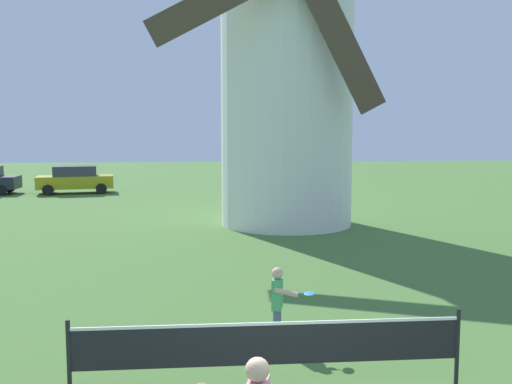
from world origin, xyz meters
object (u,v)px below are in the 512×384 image
at_px(tennis_net, 269,344).
at_px(parked_car_mustard, 75,179).
at_px(windmill, 287,52).
at_px(player_far, 279,300).

xyz_separation_m(tennis_net, parked_car_mustard, (-8.29, 25.75, 0.12)).
bearing_deg(windmill, player_far, -98.56).
distance_m(windmill, parked_car_mustard, 16.76).
xyz_separation_m(windmill, parked_car_mustard, (-10.48, 11.81, -5.63)).
height_order(windmill, tennis_net, windmill).
relative_size(player_far, parked_car_mustard, 0.29).
bearing_deg(parked_car_mustard, player_far, -70.11).
relative_size(windmill, parked_car_mustard, 3.16).
height_order(tennis_net, parked_car_mustard, parked_car_mustard).
relative_size(windmill, tennis_net, 2.62).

